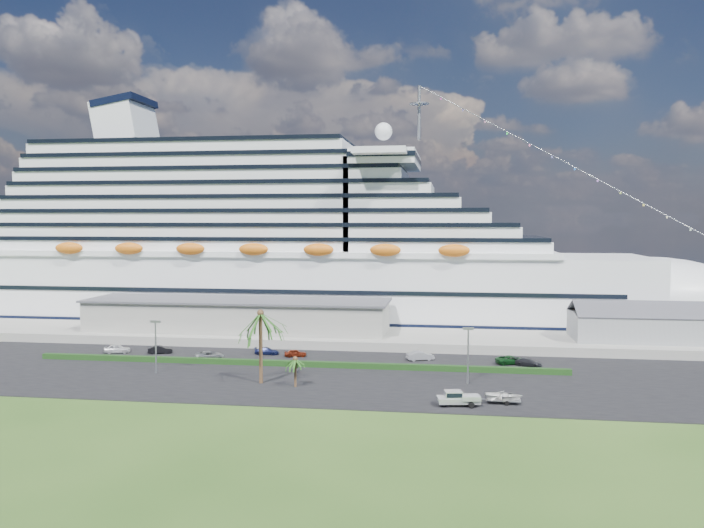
% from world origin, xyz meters
% --- Properties ---
extents(ground, '(420.00, 420.00, 0.00)m').
position_xyz_m(ground, '(0.00, 0.00, 0.00)').
color(ground, '#2A4A18').
rests_on(ground, ground).
extents(asphalt_lot, '(140.00, 38.00, 0.12)m').
position_xyz_m(asphalt_lot, '(0.00, 11.00, 0.06)').
color(asphalt_lot, black).
rests_on(asphalt_lot, ground).
extents(wharf, '(240.00, 20.00, 1.80)m').
position_xyz_m(wharf, '(0.00, 40.00, 0.90)').
color(wharf, gray).
rests_on(wharf, ground).
extents(water, '(420.00, 160.00, 0.02)m').
position_xyz_m(water, '(0.00, 130.00, 0.01)').
color(water, '#0B1A32').
rests_on(water, ground).
extents(cruise_ship, '(191.00, 38.00, 54.00)m').
position_xyz_m(cruise_ship, '(-21.53, 64.00, 16.69)').
color(cruise_ship, silver).
rests_on(cruise_ship, ground).
extents(terminal_building, '(61.00, 15.00, 6.30)m').
position_xyz_m(terminal_building, '(-25.00, 40.00, 5.01)').
color(terminal_building, gray).
rests_on(terminal_building, wharf).
extents(port_shed, '(24.00, 12.31, 7.37)m').
position_xyz_m(port_shed, '(52.00, 40.00, 4.40)').
color(port_shed, gray).
rests_on(port_shed, wharf).
extents(hedge, '(88.00, 1.10, 0.90)m').
position_xyz_m(hedge, '(-8.00, 16.00, 0.57)').
color(hedge, black).
rests_on(hedge, asphalt_lot).
extents(lamp_post_left, '(1.60, 0.35, 8.27)m').
position_xyz_m(lamp_post_left, '(-28.00, 8.00, 5.34)').
color(lamp_post_left, gray).
rests_on(lamp_post_left, asphalt_lot).
extents(lamp_post_right, '(1.60, 0.35, 8.27)m').
position_xyz_m(lamp_post_right, '(20.00, 8.00, 5.34)').
color(lamp_post_right, gray).
rests_on(lamp_post_right, asphalt_lot).
extents(palm_tall, '(8.82, 8.82, 11.13)m').
position_xyz_m(palm_tall, '(-10.00, 4.00, 9.20)').
color(palm_tall, '#47301E').
rests_on(palm_tall, ground).
extents(palm_short, '(3.53, 3.53, 4.56)m').
position_xyz_m(palm_short, '(-4.50, 2.50, 3.67)').
color(palm_short, '#47301E').
rests_on(palm_short, ground).
extents(parked_car_0, '(4.84, 2.80, 1.55)m').
position_xyz_m(parked_car_0, '(-41.80, 22.34, 0.89)').
color(parked_car_0, silver).
rests_on(parked_car_0, asphalt_lot).
extents(parked_car_1, '(4.54, 2.88, 1.41)m').
position_xyz_m(parked_car_1, '(-34.00, 23.07, 0.83)').
color(parked_car_1, black).
rests_on(parked_car_1, asphalt_lot).
extents(parked_car_2, '(5.41, 3.71, 1.37)m').
position_xyz_m(parked_car_2, '(-23.51, 19.42, 0.81)').
color(parked_car_2, gray).
rests_on(parked_car_2, asphalt_lot).
extents(parked_car_3, '(4.42, 1.95, 1.26)m').
position_xyz_m(parked_car_3, '(-14.86, 24.88, 0.75)').
color(parked_car_3, '#131943').
rests_on(parked_car_3, asphalt_lot).
extents(parked_car_4, '(4.14, 2.39, 1.32)m').
position_xyz_m(parked_car_4, '(-9.34, 23.60, 0.78)').
color(parked_car_4, maroon).
rests_on(parked_car_4, asphalt_lot).
extents(parked_car_5, '(4.96, 3.26, 1.54)m').
position_xyz_m(parked_car_5, '(12.37, 23.76, 0.89)').
color(parked_car_5, '#94959A').
rests_on(parked_car_5, asphalt_lot).
extents(parked_car_6, '(5.61, 3.84, 1.42)m').
position_xyz_m(parked_car_6, '(27.46, 22.82, 0.83)').
color(parked_car_6, '#0E3B14').
rests_on(parked_car_6, asphalt_lot).
extents(parked_car_7, '(4.72, 3.45, 1.27)m').
position_xyz_m(parked_car_7, '(30.11, 21.50, 0.76)').
color(parked_car_7, '#212227').
rests_on(parked_car_7, asphalt_lot).
extents(pickup_truck, '(5.73, 2.88, 1.92)m').
position_xyz_m(pickup_truck, '(18.45, -4.30, 1.18)').
color(pickup_truck, black).
rests_on(pickup_truck, asphalt_lot).
extents(boat_trailer, '(5.53, 3.69, 1.58)m').
position_xyz_m(boat_trailer, '(24.36, -2.45, 1.16)').
color(boat_trailer, gray).
rests_on(boat_trailer, asphalt_lot).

